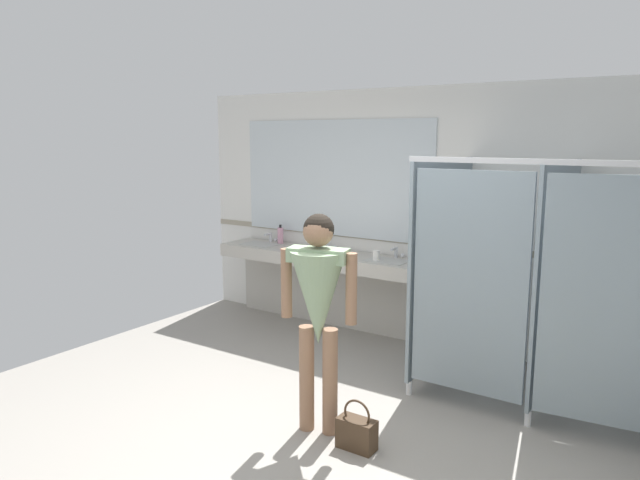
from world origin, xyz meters
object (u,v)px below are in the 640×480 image
object	(u,v)px
soap_dispenser	(280,235)
handbag	(357,432)
paper_cup	(376,255)
person_standing	(318,297)

from	to	relation	value
soap_dispenser	handbag	bearing A→B (deg)	-43.05
paper_cup	soap_dispenser	bearing A→B (deg)	170.65
person_standing	soap_dispenser	xyz separation A→B (m)	(-1.95, 2.09, -0.03)
person_standing	soap_dispenser	distance (m)	2.86
handbag	paper_cup	bearing A→B (deg)	115.18
soap_dispenser	paper_cup	distance (m)	1.42
handbag	soap_dispenser	size ratio (longest dim) A/B	1.61
paper_cup	handbag	bearing A→B (deg)	-64.82
person_standing	handbag	bearing A→B (deg)	-10.13
handbag	paper_cup	size ratio (longest dim) A/B	3.47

